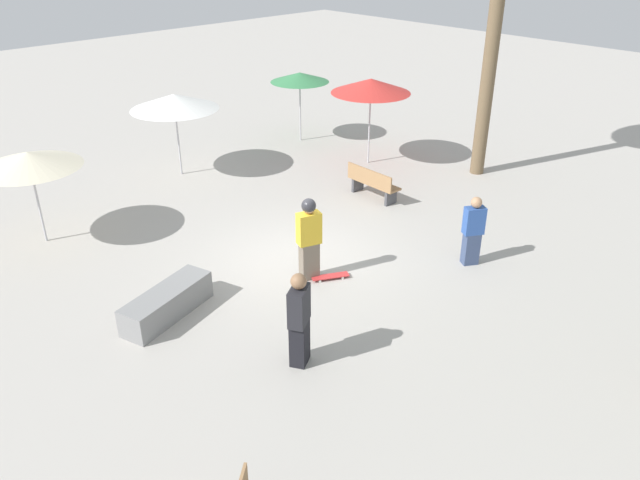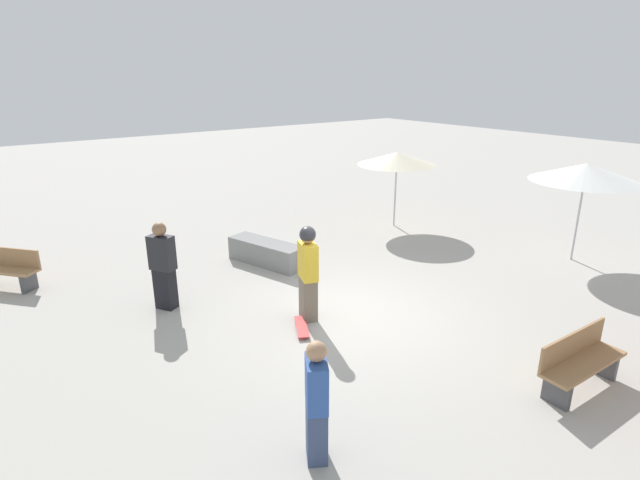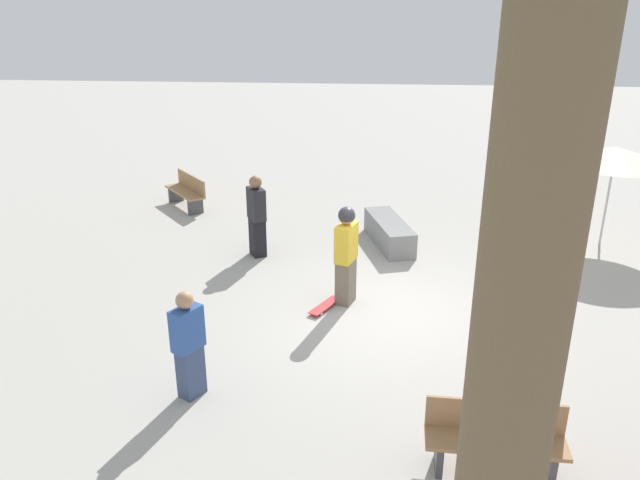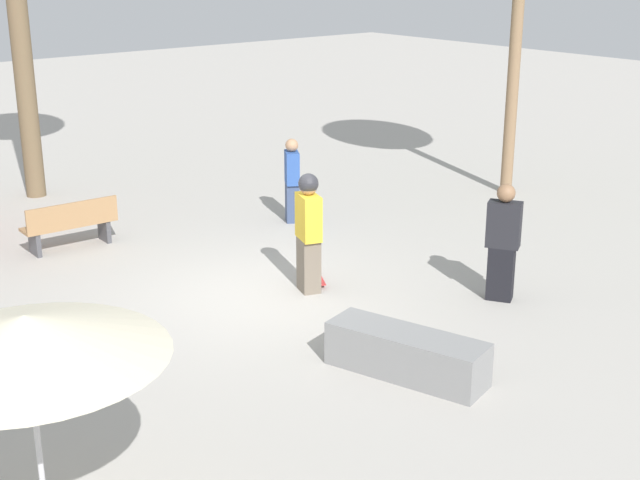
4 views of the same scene
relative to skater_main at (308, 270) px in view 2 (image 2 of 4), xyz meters
name	(u,v)px [view 2 (image 2 of 4)]	position (x,y,z in m)	size (l,w,h in m)	color
ground_plane	(350,314)	(0.74, -0.35, -0.98)	(60.00, 60.00, 0.00)	#ADA8A0
skater_main	(308,270)	(0.00, 0.00, 0.00)	(0.41, 0.54, 1.82)	#726656
skateboard	(302,327)	(-0.35, -0.28, -0.92)	(0.56, 0.80, 0.07)	red
concrete_ledge	(266,253)	(0.84, 2.92, -0.70)	(1.14, 2.07, 0.55)	gray
bench_near	(580,362)	(1.91, -4.11, -0.55)	(1.62, 0.51, 0.85)	#47474C
bench_far	(4,268)	(-4.36, 5.07, -0.55)	(1.36, 1.51, 0.85)	#47474C
shade_umbrella_white	(586,173)	(7.03, -1.36, 1.19)	(2.50, 2.50, 2.39)	#B7B7BC
shade_umbrella_cream	(397,159)	(5.54, 3.33, 1.04)	(2.29, 2.29, 2.20)	#B7B7BC
bystander_watching	(317,402)	(-1.99, -2.97, -0.19)	(0.43, 0.49, 1.58)	#38476B
bystander_far	(163,266)	(-1.96, 2.05, -0.11)	(0.47, 0.55, 1.75)	black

